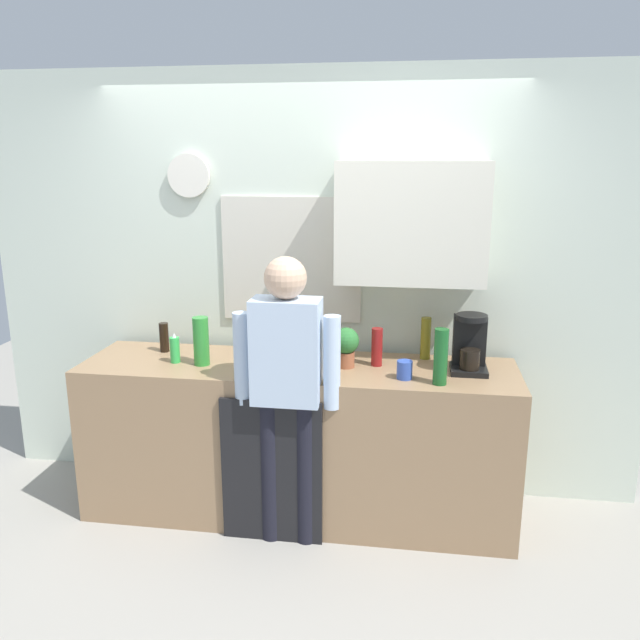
# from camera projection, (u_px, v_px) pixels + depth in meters

# --- Properties ---
(ground_plane) EXTENTS (8.00, 8.00, 0.00)m
(ground_plane) POSITION_uv_depth(u_px,v_px,m) (289.00, 537.00, 3.60)
(ground_plane) COLOR #9E998E
(kitchen_counter) EXTENTS (2.50, 0.64, 0.93)m
(kitchen_counter) POSITION_uv_depth(u_px,v_px,m) (298.00, 439.00, 3.77)
(kitchen_counter) COLOR #937251
(kitchen_counter) RESTS_ON ground_plane
(dishwasher_panel) EXTENTS (0.56, 0.02, 0.83)m
(dishwasher_panel) POSITION_uv_depth(u_px,v_px,m) (272.00, 472.00, 3.48)
(dishwasher_panel) COLOR black
(dishwasher_panel) RESTS_ON ground_plane
(back_wall_assembly) EXTENTS (4.10, 0.42, 2.60)m
(back_wall_assembly) POSITION_uv_depth(u_px,v_px,m) (322.00, 277.00, 3.92)
(back_wall_assembly) COLOR silver
(back_wall_assembly) RESTS_ON ground_plane
(coffee_maker) EXTENTS (0.20, 0.20, 0.33)m
(coffee_maker) POSITION_uv_depth(u_px,v_px,m) (470.00, 346.00, 3.53)
(coffee_maker) COLOR black
(coffee_maker) RESTS_ON kitchen_counter
(bottle_clear_soda) EXTENTS (0.09, 0.09, 0.28)m
(bottle_clear_soda) POSITION_uv_depth(u_px,v_px,m) (201.00, 341.00, 3.64)
(bottle_clear_soda) COLOR #2D8C33
(bottle_clear_soda) RESTS_ON kitchen_counter
(bottle_olive_oil) EXTENTS (0.06, 0.06, 0.25)m
(bottle_olive_oil) POSITION_uv_depth(u_px,v_px,m) (426.00, 338.00, 3.75)
(bottle_olive_oil) COLOR olive
(bottle_olive_oil) RESTS_ON kitchen_counter
(bottle_green_wine) EXTENTS (0.07, 0.07, 0.30)m
(bottle_green_wine) POSITION_uv_depth(u_px,v_px,m) (441.00, 357.00, 3.32)
(bottle_green_wine) COLOR #195923
(bottle_green_wine) RESTS_ON kitchen_counter
(bottle_amber_beer) EXTENTS (0.06, 0.06, 0.23)m
(bottle_amber_beer) POSITION_uv_depth(u_px,v_px,m) (272.00, 356.00, 3.44)
(bottle_amber_beer) COLOR brown
(bottle_amber_beer) RESTS_ON kitchen_counter
(bottle_dark_sauce) EXTENTS (0.06, 0.06, 0.18)m
(bottle_dark_sauce) POSITION_uv_depth(u_px,v_px,m) (164.00, 337.00, 3.89)
(bottle_dark_sauce) COLOR black
(bottle_dark_sauce) RESTS_ON kitchen_counter
(bottle_red_vinegar) EXTENTS (0.06, 0.06, 0.22)m
(bottle_red_vinegar) POSITION_uv_depth(u_px,v_px,m) (377.00, 347.00, 3.63)
(bottle_red_vinegar) COLOR maroon
(bottle_red_vinegar) RESTS_ON kitchen_counter
(cup_white_mug) EXTENTS (0.08, 0.08, 0.09)m
(cup_white_mug) POSITION_uv_depth(u_px,v_px,m) (334.00, 350.00, 3.78)
(cup_white_mug) COLOR white
(cup_white_mug) RESTS_ON kitchen_counter
(cup_blue_mug) EXTENTS (0.08, 0.08, 0.10)m
(cup_blue_mug) POSITION_uv_depth(u_px,v_px,m) (405.00, 370.00, 3.43)
(cup_blue_mug) COLOR #3351B2
(cup_blue_mug) RESTS_ON kitchen_counter
(potted_plant) EXTENTS (0.15, 0.15, 0.23)m
(potted_plant) POSITION_uv_depth(u_px,v_px,m) (346.00, 345.00, 3.60)
(potted_plant) COLOR #9E5638
(potted_plant) RESTS_ON kitchen_counter
(dish_soap) EXTENTS (0.06, 0.06, 0.18)m
(dish_soap) POSITION_uv_depth(u_px,v_px,m) (175.00, 349.00, 3.69)
(dish_soap) COLOR green
(dish_soap) RESTS_ON kitchen_counter
(storage_canister) EXTENTS (0.14, 0.14, 0.17)m
(storage_canister) POSITION_uv_depth(u_px,v_px,m) (280.00, 339.00, 3.87)
(storage_canister) COLOR silver
(storage_canister) RESTS_ON kitchen_counter
(person_at_sink) EXTENTS (0.57, 0.22, 1.60)m
(person_at_sink) POSITION_uv_depth(u_px,v_px,m) (287.00, 379.00, 3.37)
(person_at_sink) COLOR black
(person_at_sink) RESTS_ON ground_plane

